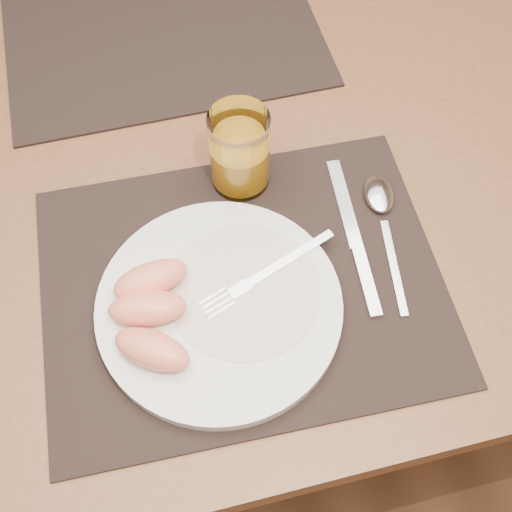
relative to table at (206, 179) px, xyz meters
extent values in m
plane|color=brown|center=(0.00, 0.00, -0.67)|extent=(5.00, 5.00, 0.00)
cube|color=brown|center=(0.00, 0.00, 0.06)|extent=(1.40, 0.90, 0.04)
cylinder|color=brown|center=(0.62, 0.37, -0.31)|extent=(0.06, 0.06, 0.71)
cube|color=black|center=(0.00, -0.22, 0.09)|extent=(0.46, 0.36, 0.00)
cube|color=black|center=(-0.02, 0.22, 0.09)|extent=(0.45, 0.35, 0.00)
cylinder|color=white|center=(-0.03, -0.25, 0.10)|extent=(0.27, 0.27, 0.02)
cylinder|color=white|center=(0.00, -0.24, 0.10)|extent=(0.17, 0.17, 0.00)
cube|color=silver|center=(0.06, -0.21, 0.11)|extent=(0.11, 0.05, 0.00)
cube|color=silver|center=(0.00, -0.24, 0.11)|extent=(0.03, 0.02, 0.00)
cube|color=silver|center=(-0.03, -0.25, 0.11)|extent=(0.04, 0.03, 0.00)
cube|color=silver|center=(0.15, -0.14, 0.09)|extent=(0.03, 0.13, 0.00)
cube|color=silver|center=(0.14, -0.25, 0.09)|extent=(0.02, 0.09, 0.01)
cube|color=silver|center=(0.18, -0.24, 0.09)|extent=(0.03, 0.12, 0.00)
ellipsoid|color=silver|center=(0.19, -0.14, 0.09)|extent=(0.04, 0.06, 0.01)
cylinder|color=white|center=(0.03, -0.08, 0.14)|extent=(0.07, 0.07, 0.11)
cylinder|color=orange|center=(0.03, -0.08, 0.12)|extent=(0.06, 0.06, 0.06)
ellipsoid|color=#FB8B66|center=(-0.11, -0.29, 0.12)|extent=(0.09, 0.08, 0.03)
ellipsoid|color=#FB8B66|center=(-0.10, -0.24, 0.12)|extent=(0.09, 0.05, 0.03)
ellipsoid|color=#FB8B66|center=(-0.10, -0.21, 0.12)|extent=(0.09, 0.05, 0.03)
camera|label=1|loc=(-0.06, -0.55, 0.73)|focal=45.00mm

